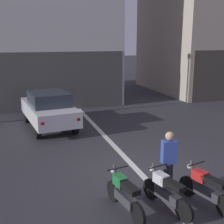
# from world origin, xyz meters

# --- Properties ---
(ground_plane) EXTENTS (120.00, 120.00, 0.00)m
(ground_plane) POSITION_xyz_m (0.00, 0.00, 0.00)
(ground_plane) COLOR #333338
(lane_centre_line) EXTENTS (0.20, 18.00, 0.01)m
(lane_centre_line) POSITION_xyz_m (0.00, 6.00, 0.00)
(lane_centre_line) COLOR silver
(lane_centre_line) RESTS_ON ground
(car_white_crossing_near) EXTENTS (2.23, 4.28, 1.64)m
(car_white_crossing_near) POSITION_xyz_m (-2.01, 5.46, 0.89)
(car_white_crossing_near) COLOR black
(car_white_crossing_near) RESTS_ON ground
(motorcycle_green_row_leftmost) EXTENTS (0.55, 1.66, 0.98)m
(motorcycle_green_row_leftmost) POSITION_xyz_m (-1.16, -1.86, 0.46)
(motorcycle_green_row_leftmost) COLOR black
(motorcycle_green_row_leftmost) RESTS_ON ground
(motorcycle_white_row_left_mid) EXTENTS (0.58, 1.64, 0.98)m
(motorcycle_white_row_left_mid) POSITION_xyz_m (-0.20, -2.04, 0.46)
(motorcycle_white_row_left_mid) COLOR black
(motorcycle_white_row_left_mid) RESTS_ON ground
(motorcycle_red_row_centre) EXTENTS (0.59, 1.64, 0.98)m
(motorcycle_red_row_centre) POSITION_xyz_m (0.76, -2.19, 0.46)
(motorcycle_red_row_centre) COLOR black
(motorcycle_red_row_centre) RESTS_ON ground
(person_by_motorcycles) EXTENTS (0.39, 0.27, 1.67)m
(person_by_motorcycles) POSITION_xyz_m (0.17, -1.42, 0.86)
(person_by_motorcycles) COLOR #23232D
(person_by_motorcycles) RESTS_ON ground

